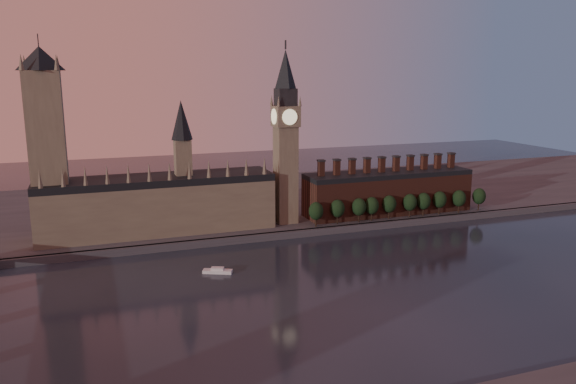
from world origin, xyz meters
name	(u,v)px	position (x,y,z in m)	size (l,w,h in m)	color
ground	(350,296)	(0.00, 0.00, 0.00)	(900.00, 900.00, 0.00)	black
north_bank	(241,203)	(0.00, 178.04, 2.00)	(900.00, 182.00, 4.00)	#4C4C51
palace_of_westminster	(159,201)	(-64.41, 114.91, 21.63)	(130.00, 30.30, 74.00)	#786E55
victoria_tower	(47,139)	(-120.00, 115.00, 59.09)	(24.00, 24.00, 108.00)	#786E55
big_ben	(286,135)	(10.00, 110.00, 56.83)	(15.00, 15.00, 107.00)	#786E55
chimney_block	(388,192)	(80.00, 110.00, 17.82)	(110.00, 25.00, 37.00)	#532B1F
embankment_tree_0	(316,211)	(23.14, 93.85, 13.47)	(8.60, 8.60, 14.88)	black
embankment_tree_1	(338,208)	(37.76, 95.49, 13.47)	(8.60, 8.60, 14.88)	black
embankment_tree_2	(359,207)	(51.59, 94.54, 13.47)	(8.60, 8.60, 14.88)	black
embankment_tree_3	(372,206)	(60.42, 94.85, 13.47)	(8.60, 8.60, 14.88)	black
embankment_tree_4	(389,204)	(72.76, 95.21, 13.47)	(8.60, 8.60, 14.88)	black
embankment_tree_5	(410,202)	(87.17, 94.80, 13.47)	(8.60, 8.60, 14.88)	black
embankment_tree_6	(424,201)	(97.25, 94.87, 13.47)	(8.60, 8.60, 14.88)	black
embankment_tree_7	(440,200)	(109.29, 95.07, 13.47)	(8.60, 8.60, 14.88)	black
embankment_tree_8	(459,198)	(123.27, 93.99, 13.47)	(8.60, 8.60, 14.88)	black
embankment_tree_9	(479,196)	(139.57, 94.88, 13.47)	(8.60, 8.60, 14.88)	black
river_boat	(217,271)	(-46.63, 47.17, 1.05)	(14.15, 9.25, 2.75)	silver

